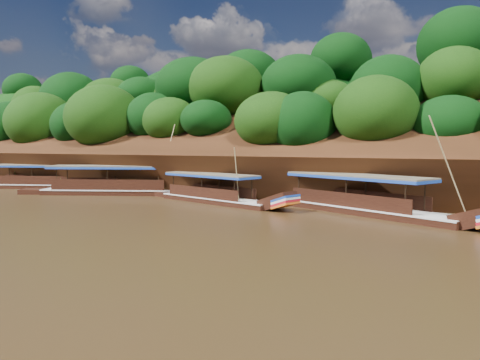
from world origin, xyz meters
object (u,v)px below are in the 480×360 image
object	(u,v)px
boat_1	(222,197)
boat_2	(130,188)
boat_0	(377,207)
boat_3	(51,183)

from	to	relation	value
boat_1	boat_2	world-z (taller)	boat_2
boat_2	boat_1	bearing A→B (deg)	-32.78
boat_1	boat_2	xyz separation A→B (m)	(-10.97, 1.75, 0.09)
boat_0	boat_3	size ratio (longest dim) A/B	1.11
boat_0	boat_3	xyz separation A→B (m)	(-34.66, 3.09, -0.02)
boat_3	boat_2	bearing A→B (deg)	-23.91
boat_0	boat_1	distance (m)	12.13
boat_0	boat_2	world-z (taller)	boat_2
boat_0	boat_3	world-z (taller)	boat_0
boat_1	boat_2	size ratio (longest dim) A/B	0.81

